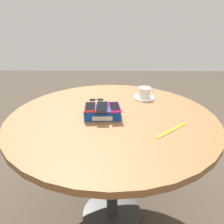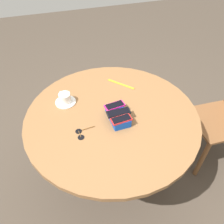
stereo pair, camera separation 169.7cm
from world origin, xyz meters
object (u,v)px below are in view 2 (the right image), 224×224
object	(u,v)px
saucer	(66,102)
phone_magenta	(115,106)
sunglasses	(81,133)
phone_red	(121,119)
coffee_cup	(65,98)
lanyard_strap	(121,84)
phone_black	(119,112)
phone_box	(118,116)
round_table	(112,124)

from	to	relation	value
saucer	phone_magenta	bearing A→B (deg)	-123.81
phone_magenta	saucer	distance (m)	0.34
saucer	sunglasses	size ratio (longest dim) A/B	1.16
phone_red	coffee_cup	size ratio (longest dim) A/B	1.24
phone_red	saucer	xyz separation A→B (m)	(0.31, 0.28, -0.05)
phone_red	sunglasses	size ratio (longest dim) A/B	1.07
lanyard_strap	sunglasses	distance (m)	0.53
phone_magenta	saucer	world-z (taller)	phone_magenta
phone_black	saucer	bearing A→B (deg)	48.40
phone_red	phone_magenta	distance (m)	0.12
phone_box	sunglasses	xyz separation A→B (m)	(-0.05, 0.24, -0.02)
phone_red	phone_box	bearing A→B (deg)	-0.63
phone_box	phone_black	world-z (taller)	phone_black
saucer	coffee_cup	distance (m)	0.04
coffee_cup	sunglasses	world-z (taller)	coffee_cup
round_table	phone_black	bearing A→B (deg)	-154.57
coffee_cup	sunglasses	bearing A→B (deg)	-172.21
phone_red	phone_magenta	xyz separation A→B (m)	(0.12, -0.00, 0.00)
round_table	coffee_cup	world-z (taller)	coffee_cup
coffee_cup	round_table	bearing A→B (deg)	-127.91
round_table	phone_box	distance (m)	0.13
saucer	sunglasses	bearing A→B (deg)	-172.33
phone_black	phone_magenta	size ratio (longest dim) A/B	1.09
lanyard_strap	phone_magenta	bearing A→B (deg)	152.87
coffee_cup	lanyard_strap	size ratio (longest dim) A/B	0.47
coffee_cup	phone_red	bearing A→B (deg)	-138.08
saucer	phone_black	bearing A→B (deg)	-131.60
phone_black	coffee_cup	bearing A→B (deg)	48.25
round_table	lanyard_strap	distance (m)	0.33
phone_box	saucer	xyz separation A→B (m)	(0.25, 0.28, -0.02)
round_table	saucer	bearing A→B (deg)	52.28
phone_box	phone_red	size ratio (longest dim) A/B	1.50
phone_black	coffee_cup	world-z (taller)	coffee_cup
phone_box	coffee_cup	world-z (taller)	coffee_cup
saucer	lanyard_strap	bearing A→B (deg)	-79.48
phone_box	coffee_cup	size ratio (longest dim) A/B	1.86
round_table	coffee_cup	size ratio (longest dim) A/B	10.86
phone_magenta	saucer	size ratio (longest dim) A/B	0.97
coffee_cup	saucer	bearing A→B (deg)	-156.63
phone_red	saucer	bearing A→B (deg)	42.02
phone_box	coffee_cup	bearing A→B (deg)	48.34
round_table	phone_red	size ratio (longest dim) A/B	8.72
round_table	phone_box	xyz separation A→B (m)	(-0.05, -0.02, 0.12)
phone_magenta	coffee_cup	xyz separation A→B (m)	(0.19, 0.28, -0.02)
round_table	phone_red	bearing A→B (deg)	-169.22
coffee_cup	lanyard_strap	world-z (taller)	coffee_cup
round_table	lanyard_strap	bearing A→B (deg)	-29.49
round_table	phone_red	distance (m)	0.19
phone_box	phone_magenta	distance (m)	0.07
coffee_cup	sunglasses	xyz separation A→B (m)	(-0.30, -0.04, -0.04)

